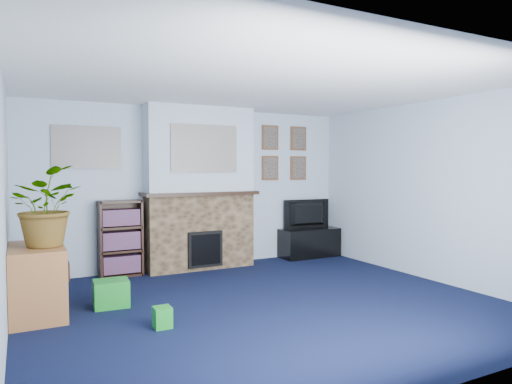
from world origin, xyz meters
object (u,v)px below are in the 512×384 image
television (309,214)px  bookshelf (120,240)px  sideboard (37,281)px  tv_stand (309,243)px

television → bookshelf: bearing=4.5°
bookshelf → sideboard: bearing=-128.4°
television → sideboard: television is taller
television → sideboard: (-4.19, -1.32, -0.37)m
television → bookshelf: (-3.10, 0.06, -0.22)m
television → sideboard: size_ratio=0.92×
tv_stand → sideboard: (-4.19, -1.30, 0.12)m
tv_stand → television: 0.50m
tv_stand → sideboard: sideboard is taller
bookshelf → sideboard: 1.76m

